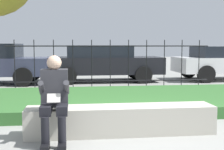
# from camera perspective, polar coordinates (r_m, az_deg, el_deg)

# --- Properties ---
(ground_plane) EXTENTS (60.00, 60.00, 0.00)m
(ground_plane) POSITION_cam_1_polar(r_m,az_deg,el_deg) (5.04, 5.96, -10.47)
(ground_plane) COLOR gray
(stone_bench) EXTENTS (2.92, 0.51, 0.44)m
(stone_bench) POSITION_cam_1_polar(r_m,az_deg,el_deg) (4.92, 1.64, -8.50)
(stone_bench) COLOR #B7B2A3
(stone_bench) RESTS_ON ground_plane
(person_seated_reader) EXTENTS (0.42, 0.73, 1.24)m
(person_seated_reader) POSITION_cam_1_polar(r_m,az_deg,el_deg) (4.49, -10.50, -3.73)
(person_seated_reader) COLOR black
(person_seated_reader) RESTS_ON ground_plane
(grass_berm) EXTENTS (8.08, 3.21, 0.23)m
(grass_berm) POSITION_cam_1_polar(r_m,az_deg,el_deg) (7.22, 1.78, -4.61)
(grass_berm) COLOR #33662D
(grass_berm) RESTS_ON ground_plane
(iron_fence) EXTENTS (6.08, 0.03, 1.54)m
(iron_fence) POSITION_cam_1_polar(r_m,az_deg,el_deg) (9.29, -0.32, 1.95)
(iron_fence) COLOR black
(iron_fence) RESTS_ON ground_plane
(car_parked_center) EXTENTS (4.33, 1.87, 1.37)m
(car_parked_center) POSITION_cam_1_polar(r_m,az_deg,el_deg) (11.79, -1.71, 2.37)
(car_parked_center) COLOR black
(car_parked_center) RESTS_ON ground_plane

